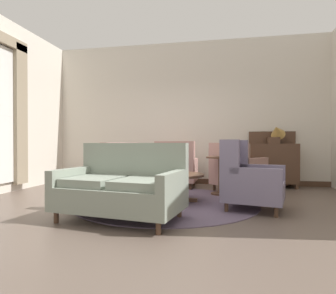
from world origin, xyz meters
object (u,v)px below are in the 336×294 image
Objects in this scene: armchair_near_sideboard at (236,171)px; armchair_far_left at (114,171)px; sideboard at (273,162)px; settee at (122,188)px; side_table at (220,172)px; porcelain_vase at (174,165)px; gramophone at (276,133)px; coffee_table at (175,178)px; armchair_near_window at (177,168)px; armchair_foreground_right at (248,180)px.

armchair_far_left is (-2.39, -0.45, -0.00)m from armchair_near_sideboard.
settee is at bearing -126.28° from sideboard.
settee reaches higher than side_table.
porcelain_vase is 0.70× the size of gramophone.
gramophone is at bearing -62.25° from sideboard.
side_table is at bearing -136.68° from gramophone.
coffee_table is 0.76× the size of sideboard.
sideboard is at bearing 148.01° from armchair_far_left.
sideboard is 0.65m from gramophone.
armchair_far_left is (-1.35, 0.79, -0.18)m from porcelain_vase.
sideboard is at bearing -98.81° from armchair_near_sideboard.
side_table is at bearing 143.89° from armchair_near_window.
sideboard reaches higher than side_table.
sideboard is (2.06, 0.48, 0.11)m from armchair_near_window.
side_table is (0.71, 0.77, 0.05)m from coffee_table.
armchair_far_left is at bearing 150.28° from coffee_table.
side_table is (0.94, -0.72, 0.00)m from armchair_near_window.
settee is 1.63× the size of armchair_near_window.
coffee_table is at bearing 89.84° from armchair_near_sideboard.
side_table is at bearing -133.42° from sideboard.
gramophone is at bearing 44.82° from coffee_table.
coffee_table is 1.50m from armchair_near_window.
armchair_foreground_right is at bearing 127.81° from armchair_near_window.
settee is 3.96m from gramophone.
settee is at bearing 132.20° from armchair_foreground_right.
armchair_foreground_right reaches higher than porcelain_vase.
side_table is (-0.31, -0.46, 0.01)m from armchair_near_sideboard.
sideboard reaches higher than armchair_near_window.
side_table is 0.58× the size of sideboard.
armchair_foreground_right is at bearing 37.36° from settee.
armchair_near_window reaches higher than porcelain_vase.
settee is (-0.46, -1.19, -0.20)m from porcelain_vase.
armchair_near_window is 2.26m from armchair_foreground_right.
porcelain_vase is 0.33× the size of armchair_foreground_right.
armchair_near_sideboard is 0.98× the size of sideboard.
side_table is 1.78m from gramophone.
armchair_near_window reaches higher than settee.
armchair_far_left reaches higher than side_table.
armchair_foreground_right reaches higher than coffee_table.
gramophone is at bearing -5.47° from armchair_foreground_right.
porcelain_vase is at bearing 77.59° from settee.
coffee_table is at bearing -132.86° from side_table.
settee is 2.17m from armchair_far_left.
armchair_far_left is at bearing -159.79° from sideboard.
settee is 2.70m from armchair_near_window.
gramophone is (1.17, 1.11, 0.75)m from side_table.
armchair_near_window is at bearing -169.54° from gramophone.
sideboard is at bearing 117.75° from gramophone.
porcelain_vase is 1.63m from armchair_near_sideboard.
porcelain_vase is at bearing 97.30° from armchair_far_left.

